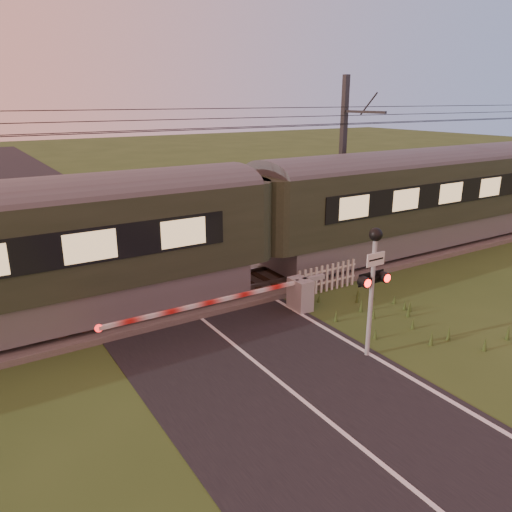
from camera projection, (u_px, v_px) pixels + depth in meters
ground at (296, 396)px, 11.24m from camera, size 160.00×160.00×0.00m
road at (303, 400)px, 11.05m from camera, size 6.00×140.00×0.03m
track_bed at (179, 299)px, 16.47m from camera, size 140.00×3.40×0.39m
overhead_wires at (170, 122)px, 14.76m from camera, size 120.00×0.62×0.62m
train at (253, 222)px, 17.24m from camera, size 43.56×3.00×4.06m
boom_gate at (290, 295)px, 15.48m from camera, size 7.30×0.78×1.04m
crossing_signal at (373, 270)px, 12.30m from camera, size 0.87×0.36×3.43m
picket_fence at (327, 278)px, 17.19m from camera, size 2.61×0.08×0.97m
catenary_mast at (343, 161)px, 21.63m from camera, size 0.23×2.47×7.35m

